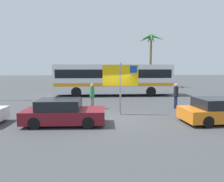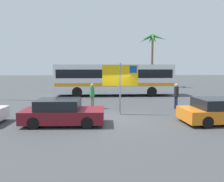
{
  "view_description": "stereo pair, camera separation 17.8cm",
  "coord_description": "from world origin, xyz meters",
  "px_view_note": "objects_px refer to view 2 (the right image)",
  "views": [
    {
      "loc": [
        -0.66,
        -11.52,
        3.0
      ],
      "look_at": [
        0.18,
        2.83,
        1.3
      ],
      "focal_mm": 33.55,
      "sensor_mm": 36.0,
      "label": 1
    },
    {
      "loc": [
        -0.48,
        -11.53,
        3.0
      ],
      "look_at": [
        0.18,
        2.83,
        1.3
      ],
      "focal_mm": 33.55,
      "sensor_mm": 36.0,
      "label": 2
    }
  ],
  "objects_px": {
    "ferry_sign": "(121,77)",
    "pedestrian_crossing_lot": "(176,94)",
    "bus_front_coach": "(114,78)",
    "car_maroon": "(62,112)",
    "car_orange": "(221,111)",
    "pedestrian_by_bus": "(92,94)"
  },
  "relations": [
    {
      "from": "pedestrian_by_bus",
      "to": "car_orange",
      "type": "bearing_deg",
      "value": -62.13
    },
    {
      "from": "bus_front_coach",
      "to": "car_maroon",
      "type": "xyz_separation_m",
      "value": [
        -3.29,
        -10.84,
        -1.15
      ]
    },
    {
      "from": "car_maroon",
      "to": "pedestrian_by_bus",
      "type": "relative_size",
      "value": 2.33
    },
    {
      "from": "ferry_sign",
      "to": "pedestrian_crossing_lot",
      "type": "relative_size",
      "value": 1.77
    },
    {
      "from": "car_orange",
      "to": "car_maroon",
      "type": "height_order",
      "value": "same"
    },
    {
      "from": "pedestrian_by_bus",
      "to": "bus_front_coach",
      "type": "bearing_deg",
      "value": 42.36
    },
    {
      "from": "pedestrian_crossing_lot",
      "to": "pedestrian_by_bus",
      "type": "height_order",
      "value": "pedestrian_crossing_lot"
    },
    {
      "from": "ferry_sign",
      "to": "pedestrian_by_bus",
      "type": "height_order",
      "value": "ferry_sign"
    },
    {
      "from": "car_orange",
      "to": "pedestrian_crossing_lot",
      "type": "xyz_separation_m",
      "value": [
        -1.09,
        3.75,
        0.44
      ]
    },
    {
      "from": "bus_front_coach",
      "to": "ferry_sign",
      "type": "height_order",
      "value": "ferry_sign"
    },
    {
      "from": "car_orange",
      "to": "pedestrian_by_bus",
      "type": "bearing_deg",
      "value": 145.51
    },
    {
      "from": "bus_front_coach",
      "to": "car_orange",
      "type": "height_order",
      "value": "bus_front_coach"
    },
    {
      "from": "car_maroon",
      "to": "pedestrian_by_bus",
      "type": "distance_m",
      "value": 4.3
    },
    {
      "from": "car_orange",
      "to": "pedestrian_by_bus",
      "type": "height_order",
      "value": "pedestrian_by_bus"
    },
    {
      "from": "bus_front_coach",
      "to": "car_maroon",
      "type": "relative_size",
      "value": 2.85
    },
    {
      "from": "bus_front_coach",
      "to": "ferry_sign",
      "type": "xyz_separation_m",
      "value": [
        -0.07,
        -8.67,
        0.54
      ]
    },
    {
      "from": "ferry_sign",
      "to": "bus_front_coach",
      "type": "bearing_deg",
      "value": 94.13
    },
    {
      "from": "ferry_sign",
      "to": "car_orange",
      "type": "xyz_separation_m",
      "value": [
        5.15,
        -2.23,
        -1.69
      ]
    },
    {
      "from": "car_maroon",
      "to": "pedestrian_by_bus",
      "type": "height_order",
      "value": "pedestrian_by_bus"
    },
    {
      "from": "car_orange",
      "to": "ferry_sign",
      "type": "bearing_deg",
      "value": 152.55
    },
    {
      "from": "car_orange",
      "to": "pedestrian_crossing_lot",
      "type": "bearing_deg",
      "value": 102.16
    },
    {
      "from": "bus_front_coach",
      "to": "ferry_sign",
      "type": "bearing_deg",
      "value": -90.48
    }
  ]
}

